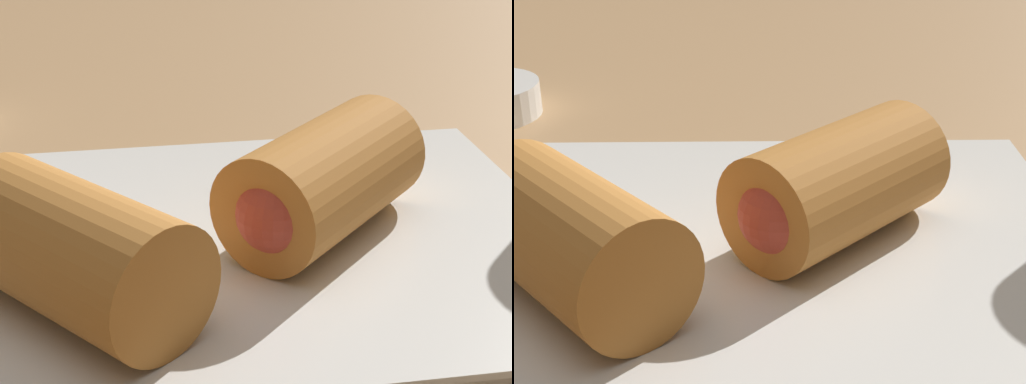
% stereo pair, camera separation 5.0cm
% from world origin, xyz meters
% --- Properties ---
extents(table_surface, '(1.80, 1.40, 0.02)m').
position_xyz_m(table_surface, '(0.00, 0.00, 0.01)').
color(table_surface, '#A87F54').
rests_on(table_surface, ground).
extents(serving_plate, '(0.28, 0.23, 0.01)m').
position_xyz_m(serving_plate, '(-0.03, 0.02, 0.03)').
color(serving_plate, silver).
rests_on(serving_plate, table_surface).
extents(roll_front_left, '(0.11, 0.11, 0.05)m').
position_xyz_m(roll_front_left, '(-0.00, 0.01, 0.06)').
color(roll_front_left, '#B77533').
rests_on(roll_front_left, serving_plate).
extents(roll_front_right, '(0.10, 0.11, 0.05)m').
position_xyz_m(roll_front_right, '(-0.11, -0.03, 0.06)').
color(roll_front_right, '#B77533').
rests_on(roll_front_right, serving_plate).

